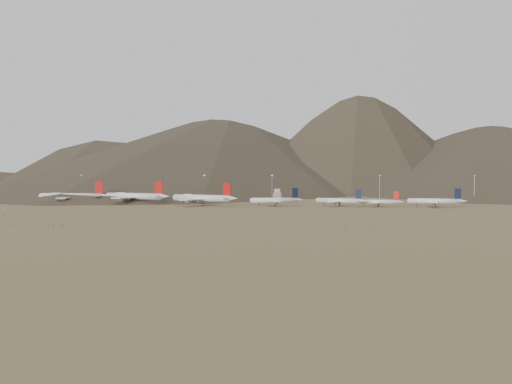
% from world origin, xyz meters
% --- Properties ---
extents(ground, '(3000.00, 3000.00, 0.00)m').
position_xyz_m(ground, '(0.00, 0.00, 0.00)').
color(ground, olive).
rests_on(ground, ground).
extents(mountain_ridge, '(4400.00, 1000.00, 300.00)m').
position_xyz_m(mountain_ridge, '(0.00, 900.00, 150.00)').
color(mountain_ridge, '#493E2C').
rests_on(mountain_ridge, ground).
extents(widebody_west, '(64.36, 50.30, 19.28)m').
position_xyz_m(widebody_west, '(-144.30, 35.42, 6.65)').
color(widebody_west, white).
rests_on(widebody_west, ground).
extents(widebody_centre, '(66.50, 52.19, 20.02)m').
position_xyz_m(widebody_centre, '(-85.92, 39.59, 6.90)').
color(widebody_centre, white).
rests_on(widebody_centre, ground).
extents(widebody_east, '(62.27, 49.55, 19.20)m').
position_xyz_m(widebody_east, '(-17.88, 20.91, 6.62)').
color(widebody_east, white).
rests_on(widebody_east, ground).
extents(narrowbody_a, '(43.35, 32.45, 15.01)m').
position_xyz_m(narrowbody_a, '(42.86, 31.53, 4.87)').
color(narrowbody_a, white).
rests_on(narrowbody_a, ground).
extents(narrowbody_b, '(42.48, 31.64, 14.55)m').
position_xyz_m(narrowbody_b, '(95.24, 35.73, 4.72)').
color(narrowbody_b, white).
rests_on(narrowbody_b, ground).
extents(narrowbody_c, '(37.99, 27.59, 12.58)m').
position_xyz_m(narrowbody_c, '(126.46, 36.84, 4.08)').
color(narrowbody_c, white).
rests_on(narrowbody_c, ground).
extents(narrowbody_d, '(46.03, 33.19, 15.19)m').
position_xyz_m(narrowbody_d, '(171.13, 39.18, 4.93)').
color(narrowbody_d, white).
rests_on(narrowbody_d, ground).
extents(control_tower, '(8.00, 8.00, 12.00)m').
position_xyz_m(control_tower, '(30.00, 120.00, 5.32)').
color(control_tower, gray).
rests_on(control_tower, ground).
extents(mast_far_west, '(2.00, 0.60, 25.70)m').
position_xyz_m(mast_far_west, '(-177.13, 114.75, 14.20)').
color(mast_far_west, gray).
rests_on(mast_far_west, ground).
extents(mast_west, '(2.00, 0.60, 25.70)m').
position_xyz_m(mast_west, '(-49.29, 133.80, 14.20)').
color(mast_west, gray).
rests_on(mast_west, ground).
extents(mast_centre, '(2.00, 0.60, 25.70)m').
position_xyz_m(mast_centre, '(24.99, 116.56, 14.20)').
color(mast_centre, gray).
rests_on(mast_centre, ground).
extents(mast_east, '(2.00, 0.60, 25.70)m').
position_xyz_m(mast_east, '(128.65, 133.21, 14.20)').
color(mast_east, gray).
rests_on(mast_east, ground).
extents(mast_far_east, '(2.00, 0.60, 25.70)m').
position_xyz_m(mast_far_east, '(215.85, 131.10, 14.20)').
color(mast_far_east, gray).
rests_on(mast_far_east, ground).
extents(desert_scrub, '(408.14, 176.76, 0.91)m').
position_xyz_m(desert_scrub, '(-9.63, -93.06, 0.33)').
color(desert_scrub, olive).
rests_on(desert_scrub, ground).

